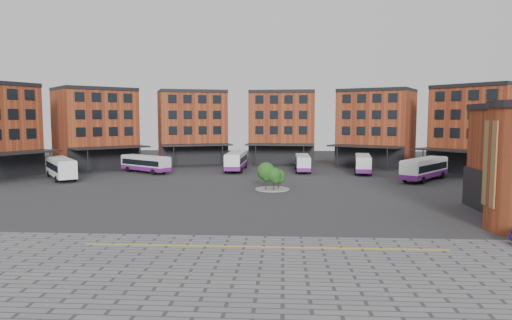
# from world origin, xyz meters

# --- Properties ---
(ground) EXTENTS (160.00, 160.00, 0.00)m
(ground) POSITION_xyz_m (0.00, 0.00, 0.00)
(ground) COLOR #28282B
(ground) RESTS_ON ground
(paving_zone) EXTENTS (50.00, 22.00, 0.02)m
(paving_zone) POSITION_xyz_m (2.00, -22.00, 0.01)
(paving_zone) COLOR slate
(paving_zone) RESTS_ON ground
(yellow_line) EXTENTS (26.00, 0.15, 0.02)m
(yellow_line) POSITION_xyz_m (2.00, -14.00, 0.03)
(yellow_line) COLOR gold
(yellow_line) RESTS_ON paving_zone
(main_building) EXTENTS (94.14, 42.48, 14.60)m
(main_building) POSITION_xyz_m (-4.77, 38.25, 7.23)
(main_building) COLOR brown
(main_building) RESTS_ON ground
(tree_island) EXTENTS (4.40, 4.40, 3.58)m
(tree_island) POSITION_xyz_m (1.87, 11.52, 1.91)
(tree_island) COLOR gray
(tree_island) RESTS_ON ground
(bus_a) EXTENTS (8.59, 10.49, 3.15)m
(bus_a) POSITION_xyz_m (-29.79, 19.97, 1.87)
(bus_a) COLOR white
(bus_a) RESTS_ON ground
(bus_b) EXTENTS (9.74, 7.63, 2.86)m
(bus_b) POSITION_xyz_m (-19.57, 28.48, 1.55)
(bus_b) COLOR silver
(bus_b) RESTS_ON ground
(bus_c) EXTENTS (3.10, 11.45, 3.21)m
(bus_c) POSITION_xyz_m (-4.75, 32.37, 1.74)
(bus_c) COLOR white
(bus_c) RESTS_ON ground
(bus_d) EXTENTS (2.50, 9.84, 2.77)m
(bus_d) POSITION_xyz_m (6.71, 31.91, 1.50)
(bus_d) COLOR white
(bus_d) RESTS_ON ground
(bus_e) EXTENTS (3.87, 10.72, 2.95)m
(bus_e) POSITION_xyz_m (16.61, 30.49, 1.60)
(bus_e) COLOR white
(bus_e) RESTS_ON ground
(bus_f) EXTENTS (9.26, 10.70, 3.26)m
(bus_f) POSITION_xyz_m (24.05, 21.84, 1.76)
(bus_f) COLOR white
(bus_f) RESTS_ON ground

